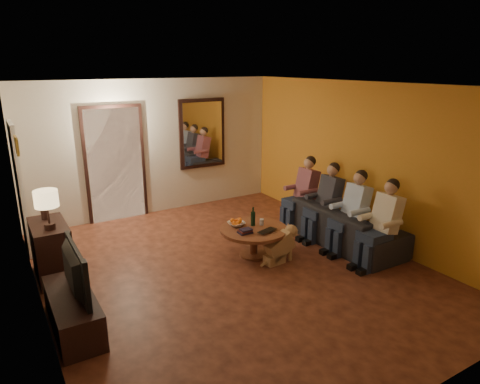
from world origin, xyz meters
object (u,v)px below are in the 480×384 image
table_lamp (48,210)px  bowl (236,224)px  coffee_table (254,242)px  person_b (353,215)px  tv_stand (73,312)px  person_d (304,195)px  tv (68,272)px  dresser (51,251)px  laptop (270,232)px  sofa (342,224)px  person_c (327,204)px  wine_bottle (253,216)px  person_a (383,227)px  dog (280,244)px

table_lamp → bowl: 2.68m
coffee_table → bowl: bowl is taller
table_lamp → person_b: bearing=-16.8°
tv_stand → person_d: bearing=15.2°
tv_stand → tv: bearing=-90.0°
dresser → laptop: bearing=-21.5°
tv → sofa: (4.30, 0.24, -0.39)m
coffee_table → tv_stand: bearing=-168.3°
person_c → person_b: bearing=-90.0°
table_lamp → laptop: table_lamp is taller
laptop → sofa: bearing=-17.7°
sofa → wine_bottle: (-1.48, 0.43, 0.29)m
bowl → laptop: bowl is taller
sofa → person_d: bearing=7.1°
tv → coffee_table: (2.77, 0.58, -0.48)m
table_lamp → person_d: size_ratio=0.45×
coffee_table → person_d: bearing=21.6°
sofa → person_c: 0.42m
table_lamp → person_b: (4.20, -1.27, -0.46)m
dresser → coffee_table: bearing=-17.1°
sofa → person_d: person_d is taller
wine_bottle → person_a: bearing=-44.0°
table_lamp → sofa: size_ratio=0.25×
table_lamp → person_a: bearing=-24.0°
coffee_table → bowl: bearing=129.3°
dog → laptop: bearing=129.4°
tv_stand → bowl: 2.72m
person_a → bowl: size_ratio=4.63×
tv → coffee_table: bearing=-78.3°
tv → wine_bottle: (2.82, 0.68, -0.10)m
person_d → wine_bottle: person_d is taller
coffee_table → person_c: bearing=-1.4°
dresser → laptop: (2.87, -1.13, 0.07)m
dresser → person_d: 4.21m
person_d → person_a: bearing=-90.0°
tv_stand → person_b: size_ratio=1.05×
tv_stand → person_c: person_c is taller
dog → wine_bottle: size_ratio=1.81×
dresser → wine_bottle: size_ratio=2.85×
tv → coffee_table: 2.87m
tv_stand → bowl: (2.59, 0.80, 0.27)m
tv → dog: size_ratio=1.77×
wine_bottle → dog: bearing=-72.0°
tv_stand → bowl: size_ratio=4.86×
person_b → laptop: person_b is taller
table_lamp → person_c: 4.28m
tv → sofa: bearing=-86.8°
tv_stand → person_c: (4.20, 0.54, 0.39)m
tv_stand → person_d: (4.20, 1.14, 0.39)m
person_c → wine_bottle: bearing=174.4°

